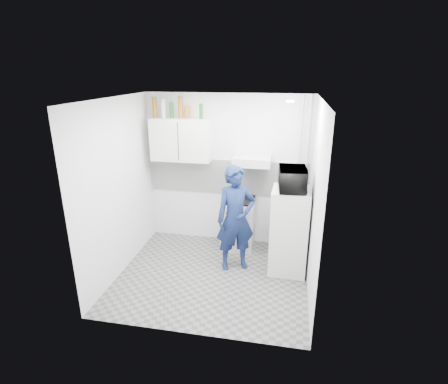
# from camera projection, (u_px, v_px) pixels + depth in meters

# --- Properties ---
(floor) EXTENTS (2.80, 2.80, 0.00)m
(floor) POSITION_uv_depth(u_px,v_px,m) (212.00, 276.00, 5.29)
(floor) COLOR slate
(floor) RESTS_ON ground
(ceiling) EXTENTS (2.80, 2.80, 0.00)m
(ceiling) POSITION_uv_depth(u_px,v_px,m) (210.00, 99.00, 4.43)
(ceiling) COLOR white
(ceiling) RESTS_ON wall_back
(wall_back) EXTENTS (2.80, 0.00, 2.80)m
(wall_back) POSITION_uv_depth(u_px,v_px,m) (228.00, 171.00, 6.02)
(wall_back) COLOR silver
(wall_back) RESTS_ON floor
(wall_left) EXTENTS (0.00, 2.60, 2.60)m
(wall_left) POSITION_uv_depth(u_px,v_px,m) (118.00, 189.00, 5.11)
(wall_left) COLOR silver
(wall_left) RESTS_ON floor
(wall_right) EXTENTS (0.00, 2.60, 2.60)m
(wall_right) POSITION_uv_depth(u_px,v_px,m) (315.00, 202.00, 4.61)
(wall_right) COLOR silver
(wall_right) RESTS_ON floor
(person) EXTENTS (0.71, 0.60, 1.65)m
(person) POSITION_uv_depth(u_px,v_px,m) (236.00, 219.00, 5.27)
(person) COLOR #111E46
(person) RESTS_ON floor
(stove) EXTENTS (0.54, 0.54, 0.87)m
(stove) POSITION_uv_depth(u_px,v_px,m) (238.00, 224.00, 6.03)
(stove) COLOR #B8B8B8
(stove) RESTS_ON floor
(fridge) EXTENTS (0.56, 0.56, 1.32)m
(fridge) POSITION_uv_depth(u_px,v_px,m) (289.00, 231.00, 5.23)
(fridge) COLOR silver
(fridge) RESTS_ON floor
(stove_top) EXTENTS (0.52, 0.52, 0.03)m
(stove_top) POSITION_uv_depth(u_px,v_px,m) (239.00, 199.00, 5.88)
(stove_top) COLOR black
(stove_top) RESTS_ON stove
(saucepan) EXTENTS (0.18, 0.18, 0.10)m
(saucepan) POSITION_uv_depth(u_px,v_px,m) (234.00, 196.00, 5.85)
(saucepan) COLOR silver
(saucepan) RESTS_ON stove_top
(microwave) EXTENTS (0.60, 0.43, 0.31)m
(microwave) POSITION_uv_depth(u_px,v_px,m) (293.00, 179.00, 4.96)
(microwave) COLOR black
(microwave) RESTS_ON fridge
(bottle_a) EXTENTS (0.08, 0.08, 0.33)m
(bottle_a) POSITION_uv_depth(u_px,v_px,m) (155.00, 107.00, 5.71)
(bottle_a) COLOR brown
(bottle_a) RESTS_ON upper_cabinet
(bottle_b) EXTENTS (0.08, 0.08, 0.30)m
(bottle_b) POSITION_uv_depth(u_px,v_px,m) (163.00, 108.00, 5.69)
(bottle_b) COLOR #B2B7BC
(bottle_b) RESTS_ON upper_cabinet
(bottle_c) EXTENTS (0.06, 0.06, 0.25)m
(bottle_c) POSITION_uv_depth(u_px,v_px,m) (172.00, 110.00, 5.67)
(bottle_c) COLOR #144C1E
(bottle_c) RESTS_ON upper_cabinet
(bottle_d) EXTENTS (0.08, 0.08, 0.35)m
(bottle_d) POSITION_uv_depth(u_px,v_px,m) (181.00, 107.00, 5.63)
(bottle_d) COLOR brown
(bottle_d) RESTS_ON upper_cabinet
(canister_a) EXTENTS (0.08, 0.08, 0.20)m
(canister_a) POSITION_uv_depth(u_px,v_px,m) (187.00, 112.00, 5.63)
(canister_a) COLOR brown
(canister_a) RESTS_ON upper_cabinet
(bottle_e) EXTENTS (0.06, 0.06, 0.24)m
(bottle_e) POSITION_uv_depth(u_px,v_px,m) (201.00, 111.00, 5.59)
(bottle_e) COLOR #144C1E
(bottle_e) RESTS_ON upper_cabinet
(upper_cabinet) EXTENTS (1.00, 0.35, 0.70)m
(upper_cabinet) POSITION_uv_depth(u_px,v_px,m) (181.00, 140.00, 5.80)
(upper_cabinet) COLOR silver
(upper_cabinet) RESTS_ON wall_back
(range_hood) EXTENTS (0.60, 0.50, 0.14)m
(range_hood) POSITION_uv_depth(u_px,v_px,m) (252.00, 160.00, 5.61)
(range_hood) COLOR #B8B8B8
(range_hood) RESTS_ON wall_back
(backsplash) EXTENTS (2.74, 0.03, 0.60)m
(backsplash) POSITION_uv_depth(u_px,v_px,m) (227.00, 177.00, 6.03)
(backsplash) COLOR white
(backsplash) RESTS_ON wall_back
(pipe_a) EXTENTS (0.05, 0.05, 2.60)m
(pipe_a) POSITION_uv_depth(u_px,v_px,m) (305.00, 176.00, 5.71)
(pipe_a) COLOR #B8B8B8
(pipe_a) RESTS_ON floor
(pipe_b) EXTENTS (0.04, 0.04, 2.60)m
(pipe_b) POSITION_uv_depth(u_px,v_px,m) (297.00, 176.00, 5.73)
(pipe_b) COLOR #B8B8B8
(pipe_b) RESTS_ON floor
(ceiling_spot_fixture) EXTENTS (0.10, 0.10, 0.02)m
(ceiling_spot_fixture) POSITION_uv_depth(u_px,v_px,m) (290.00, 101.00, 4.44)
(ceiling_spot_fixture) COLOR white
(ceiling_spot_fixture) RESTS_ON ceiling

